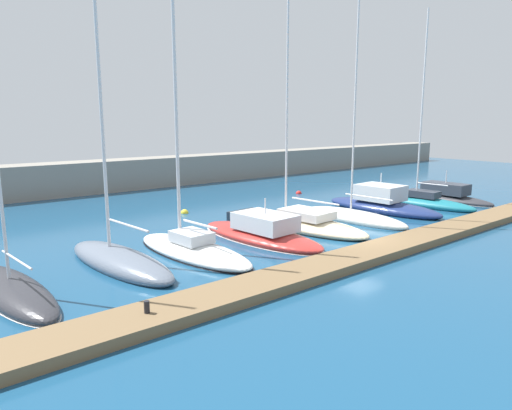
# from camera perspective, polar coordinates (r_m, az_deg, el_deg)

# --- Properties ---
(ground_plane) EXTENTS (120.00, 120.00, 0.00)m
(ground_plane) POSITION_cam_1_polar(r_m,az_deg,el_deg) (27.34, 12.64, -4.72)
(ground_plane) COLOR navy
(dock_pier) EXTENTS (43.02, 2.26, 0.43)m
(dock_pier) POSITION_cam_1_polar(r_m,az_deg,el_deg) (26.12, 16.21, -5.11)
(dock_pier) COLOR brown
(dock_pier) RESTS_ON ground_plane
(breakwater_seawall) EXTENTS (108.00, 3.30, 3.09)m
(breakwater_seawall) POSITION_cam_1_polar(r_m,az_deg,el_deg) (49.85, -14.28, 3.87)
(breakwater_seawall) COLOR gray
(breakwater_seawall) RESTS_ON ground_plane
(sailboat_charcoal_nearest) EXTENTS (2.95, 8.63, 13.59)m
(sailboat_charcoal_nearest) POSITION_cam_1_polar(r_m,az_deg,el_deg) (21.55, -28.10, -9.30)
(sailboat_charcoal_nearest) COLOR #2D2D33
(sailboat_charcoal_nearest) RESTS_ON ground_plane
(sailboat_slate_second) EXTENTS (3.26, 8.95, 15.76)m
(sailboat_slate_second) POSITION_cam_1_polar(r_m,az_deg,el_deg) (23.62, -16.66, -6.49)
(sailboat_slate_second) COLOR slate
(sailboat_slate_second) RESTS_ON ground_plane
(sailboat_white_third) EXTENTS (3.59, 9.17, 15.51)m
(sailboat_white_third) POSITION_cam_1_polar(r_m,az_deg,el_deg) (24.83, -7.93, -5.29)
(sailboat_white_third) COLOR white
(sailboat_white_third) RESTS_ON ground_plane
(motorboat_red_fourth) EXTENTS (3.96, 9.72, 2.78)m
(motorboat_red_fourth) POSITION_cam_1_polar(r_m,az_deg,el_deg) (27.55, 0.60, -3.43)
(motorboat_red_fourth) COLOR #B72D28
(motorboat_red_fourth) RESTS_ON ground_plane
(sailboat_sand_fifth) EXTENTS (4.38, 10.49, 18.38)m
(sailboat_sand_fifth) POSITION_cam_1_polar(r_m,az_deg,el_deg) (30.65, 5.71, -2.13)
(sailboat_sand_fifth) COLOR beige
(sailboat_sand_fifth) RESTS_ON ground_plane
(sailboat_ivory_sixth) EXTENTS (2.78, 8.77, 16.46)m
(sailboat_ivory_sixth) POSITION_cam_1_polar(r_m,az_deg,el_deg) (33.44, 11.95, -1.40)
(sailboat_ivory_sixth) COLOR silver
(sailboat_ivory_sixth) RESTS_ON ground_plane
(motorboat_navy_seventh) EXTENTS (3.69, 10.01, 3.29)m
(motorboat_navy_seventh) POSITION_cam_1_polar(r_m,az_deg,el_deg) (37.50, 15.34, 0.16)
(motorboat_navy_seventh) COLOR navy
(motorboat_navy_seventh) RESTS_ON ground_plane
(sailboat_teal_eighth) EXTENTS (3.08, 8.82, 16.01)m
(sailboat_teal_eighth) POSITION_cam_1_polar(r_m,az_deg,el_deg) (40.67, 20.10, 0.43)
(sailboat_teal_eighth) COLOR #19707F
(sailboat_teal_eighth) RESTS_ON ground_plane
(motorboat_charcoal_ninth) EXTENTS (2.53, 8.91, 3.01)m
(motorboat_charcoal_ninth) POSITION_cam_1_polar(r_m,az_deg,el_deg) (44.16, 22.29, 1.04)
(motorboat_charcoal_ninth) COLOR #2D2D33
(motorboat_charcoal_ninth) RESTS_ON ground_plane
(mooring_buoy_yellow) EXTENTS (0.60, 0.60, 0.60)m
(mooring_buoy_yellow) POSITION_cam_1_polar(r_m,az_deg,el_deg) (35.68, -8.87, -1.01)
(mooring_buoy_yellow) COLOR yellow
(mooring_buoy_yellow) RESTS_ON ground_plane
(mooring_buoy_red) EXTENTS (0.57, 0.57, 0.57)m
(mooring_buoy_red) POSITION_cam_1_polar(r_m,az_deg,el_deg) (44.77, 5.33, 1.42)
(mooring_buoy_red) COLOR red
(mooring_buoy_red) RESTS_ON ground_plane
(dock_bollard) EXTENTS (0.20, 0.20, 0.44)m
(dock_bollard) POSITION_cam_1_polar(r_m,az_deg,el_deg) (16.82, -13.43, -12.23)
(dock_bollard) COLOR black
(dock_bollard) RESTS_ON dock_pier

